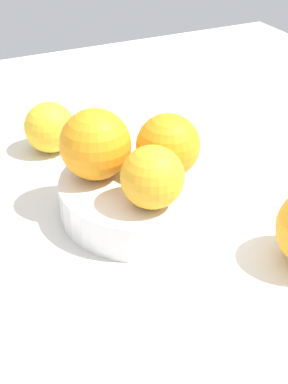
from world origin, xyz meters
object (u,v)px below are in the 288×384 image
(fruit_bowl, at_px, (144,196))
(orange_in_bowl_2, at_px, (152,177))
(orange_in_bowl_0, at_px, (95,144))
(orange_in_bowl_1, at_px, (167,144))
(orange_loose_1, at_px, (50,127))

(fruit_bowl, height_order, orange_in_bowl_2, orange_in_bowl_2)
(orange_in_bowl_0, relative_size, orange_in_bowl_2, 1.20)
(fruit_bowl, bearing_deg, orange_in_bowl_0, -124.67)
(orange_in_bowl_0, relative_size, orange_in_bowl_1, 1.10)
(fruit_bowl, distance_m, orange_in_bowl_2, 0.07)
(orange_in_bowl_2, bearing_deg, fruit_bowl, 163.96)
(orange_in_bowl_0, bearing_deg, orange_loose_1, -177.42)
(orange_in_bowl_0, height_order, orange_in_bowl_1, orange_in_bowl_0)
(orange_in_bowl_1, xyz_separation_m, orange_in_bowl_2, (0.05, -0.04, -0.00))
(orange_in_bowl_0, distance_m, orange_in_bowl_2, 0.08)
(orange_loose_1, bearing_deg, orange_in_bowl_2, 9.03)
(orange_in_bowl_0, distance_m, orange_in_bowl_1, 0.07)
(fruit_bowl, distance_m, orange_in_bowl_1, 0.06)
(orange_in_bowl_0, height_order, orange_loose_1, orange_in_bowl_0)
(orange_in_bowl_0, bearing_deg, fruit_bowl, 55.33)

